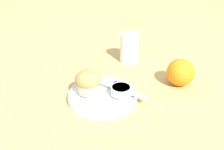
{
  "coord_description": "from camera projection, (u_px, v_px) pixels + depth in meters",
  "views": [
    {
      "loc": [
        0.44,
        -0.36,
        0.39
      ],
      "look_at": [
        -0.03,
        0.03,
        0.06
      ],
      "focal_mm": 40.0,
      "sensor_mm": 36.0,
      "label": 1
    }
  ],
  "objects": [
    {
      "name": "ground_plane",
      "position": [
        110.0,
        100.0,
        0.69
      ],
      "size": [
        3.0,
        3.0,
        0.0
      ],
      "primitive_type": "plane",
      "color": "tan"
    },
    {
      "name": "plate",
      "position": [
        103.0,
        96.0,
        0.69
      ],
      "size": [
        0.19,
        0.19,
        0.02
      ],
      "color": "white",
      "rests_on": "ground_plane"
    },
    {
      "name": "muffin",
      "position": [
        88.0,
        82.0,
        0.67
      ],
      "size": [
        0.07,
        0.07,
        0.06
      ],
      "color": "beige",
      "rests_on": "plate"
    },
    {
      "name": "cream_ramekin",
      "position": [
        121.0,
        90.0,
        0.67
      ],
      "size": [
        0.06,
        0.06,
        0.02
      ],
      "color": "silver",
      "rests_on": "plate"
    },
    {
      "name": "berry_pair",
      "position": [
        117.0,
        84.0,
        0.71
      ],
      "size": [
        0.03,
        0.02,
        0.02
      ],
      "color": "#4C194C",
      "rests_on": "plate"
    },
    {
      "name": "butter_knife",
      "position": [
        117.0,
        88.0,
        0.7
      ],
      "size": [
        0.18,
        0.06,
        0.0
      ],
      "rotation": [
        0.0,
        0.0,
        0.27
      ],
      "color": "#B7B7BC",
      "rests_on": "plate"
    },
    {
      "name": "orange_fruit",
      "position": [
        180.0,
        72.0,
        0.74
      ],
      "size": [
        0.08,
        0.08,
        0.08
      ],
      "color": "orange",
      "rests_on": "ground_plane"
    },
    {
      "name": "juice_glass",
      "position": [
        129.0,
        48.0,
        0.88
      ],
      "size": [
        0.07,
        0.07,
        0.1
      ],
      "color": "silver",
      "rests_on": "ground_plane"
    }
  ]
}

